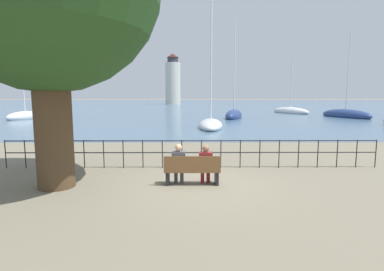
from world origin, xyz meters
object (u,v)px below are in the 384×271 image
Objects in this scene: sailboat_1 at (234,115)px; sailboat_2 at (25,116)px; seated_person_left at (179,162)px; sailboat_0 at (211,124)px; seated_person_right at (206,162)px; harbor_lighthouse at (173,81)px; sailboat_4 at (290,111)px; park_bench at (192,171)px; sailboat_5 at (345,115)px.

sailboat_1 is 25.43m from sailboat_2.
sailboat_2 reaches higher than seated_person_left.
sailboat_1 is (3.71, 11.42, 0.08)m from sailboat_0.
sailboat_0 is 1.03× the size of sailboat_1.
seated_person_right is 0.06× the size of harbor_lighthouse.
sailboat_0 is at bearing 85.44° from seated_person_right.
harbor_lighthouse reaches higher than sailboat_4.
seated_person_left is at bearing -132.07° from sailboat_4.
harbor_lighthouse reaches higher than sailboat_0.
sailboat_1 reaches higher than seated_person_right.
seated_person_left is at bearing -38.26° from sailboat_2.
harbor_lighthouse reaches higher than park_bench.
sailboat_2 is 0.45× the size of harbor_lighthouse.
harbor_lighthouse is at bearing 90.19° from sailboat_4.
sailboat_1 is 1.08× the size of sailboat_5.
seated_person_right is 0.10× the size of sailboat_0.
sailboat_5 is at bearing 55.44° from seated_person_left.
park_bench is at bearing -169.24° from seated_person_right.
seated_person_right is 0.14× the size of sailboat_2.
harbor_lighthouse is at bearing 93.20° from seated_person_left.
sailboat_0 is at bearing -9.21° from sailboat_2.
sailboat_4 reaches higher than park_bench.
sailboat_2 is (-19.93, 27.57, -0.11)m from park_bench.
sailboat_2 reaches higher than seated_person_right.
harbor_lighthouse reaches higher than seated_person_left.
sailboat_1 is at bearing 18.69° from sailboat_2.
park_bench is 0.20× the size of sailboat_2.
sailboat_2 is 40.36m from sailboat_5.
seated_person_right is 105.73m from harbor_lighthouse.
sailboat_0 is at bearing 82.75° from seated_person_left.
sailboat_4 is at bearing 61.61° from sailboat_0.
sailboat_5 reaches higher than sailboat_4.
harbor_lighthouse is (-22.89, 64.67, 8.43)m from sailboat_4.
sailboat_2 is 0.88× the size of sailboat_4.
park_bench is 105.80m from harbor_lighthouse.
seated_person_left reaches higher than park_bench.
harbor_lighthouse is (-26.63, 75.09, 8.40)m from sailboat_5.
park_bench is 34.02m from sailboat_2.
seated_person_right is 36.13m from sailboat_5.
sailboat_4 is (17.01, 40.54, -0.36)m from seated_person_left.
sailboat_5 is at bearing 56.50° from seated_person_right.
sailboat_2 is (-25.41, -1.03, -0.07)m from sailboat_1.
sailboat_5 is (20.34, 30.20, -0.08)m from park_bench.
harbor_lighthouse reaches higher than sailboat_5.
sailboat_1 is 16.37m from sailboat_4.
sailboat_5 is at bearing 20.09° from sailboat_2.
park_bench is at bearing -10.60° from seated_person_left.
sailboat_2 reaches higher than park_bench.
seated_person_left is 33.73m from sailboat_2.
sailboat_4 reaches higher than sailboat_2.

